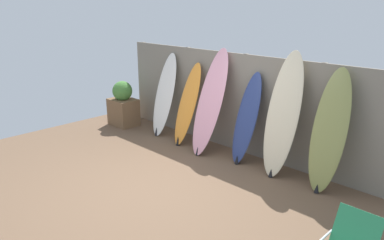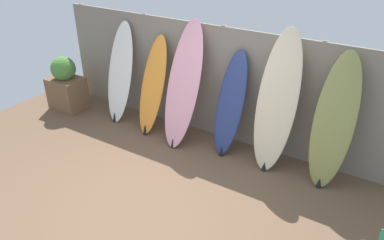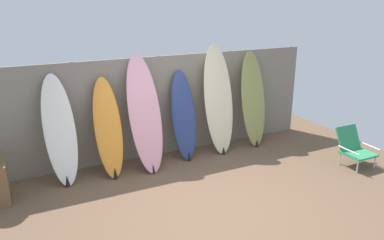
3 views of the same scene
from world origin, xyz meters
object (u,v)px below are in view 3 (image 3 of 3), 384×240
object	(u,v)px
surfboard_orange_1	(108,129)
surfboard_pink_2	(145,114)
surfboard_olive_5	(253,100)
surfboard_cream_4	(219,100)
surfboard_white_0	(60,132)
beach_chair	(354,147)
surfboard_navy_3	(184,116)

from	to	relation	value
surfboard_orange_1	surfboard_pink_2	distance (m)	0.63
surfboard_olive_5	surfboard_cream_4	bearing A→B (deg)	179.84
surfboard_white_0	surfboard_pink_2	size ratio (longest dim) A/B	0.89
beach_chair	surfboard_navy_3	bearing A→B (deg)	142.59
surfboard_navy_3	beach_chair	world-z (taller)	surfboard_navy_3
surfboard_white_0	surfboard_navy_3	distance (m)	2.09
surfboard_white_0	surfboard_cream_4	size ratio (longest dim) A/B	0.85
surfboard_white_0	surfboard_navy_3	xyz separation A→B (m)	(2.08, 0.02, -0.06)
surfboard_white_0	beach_chair	size ratio (longest dim) A/B	2.63
surfboard_white_0	surfboard_cream_4	xyz separation A→B (m)	(2.78, 0.01, 0.16)
surfboard_white_0	surfboard_cream_4	bearing A→B (deg)	0.21
surfboard_white_0	beach_chair	world-z (taller)	surfboard_white_0
surfboard_white_0	surfboard_orange_1	world-z (taller)	surfboard_white_0
surfboard_navy_3	surfboard_olive_5	bearing A→B (deg)	-0.60
surfboard_pink_2	surfboard_olive_5	bearing A→B (deg)	2.26
surfboard_navy_3	beach_chair	size ratio (longest dim) A/B	2.44
surfboard_olive_5	surfboard_pink_2	bearing A→B (deg)	-177.74
surfboard_cream_4	beach_chair	bearing A→B (deg)	-41.20
surfboard_white_0	surfboard_cream_4	world-z (taller)	surfboard_cream_4
surfboard_olive_5	surfboard_white_0	bearing A→B (deg)	-179.87
surfboard_cream_4	surfboard_white_0	bearing A→B (deg)	-179.79
beach_chair	surfboard_olive_5	bearing A→B (deg)	118.24
beach_chair	surfboard_pink_2	bearing A→B (deg)	150.47
surfboard_orange_1	surfboard_cream_4	xyz separation A→B (m)	(2.05, 0.06, 0.21)
surfboard_pink_2	surfboard_olive_5	size ratio (longest dim) A/B	1.05
surfboard_pink_2	surfboard_navy_3	size ratio (longest dim) A/B	1.22
beach_chair	surfboard_cream_4	bearing A→B (deg)	133.82
surfboard_white_0	surfboard_pink_2	world-z (taller)	surfboard_pink_2
surfboard_cream_4	surfboard_olive_5	bearing A→B (deg)	-0.16
surfboard_pink_2	surfboard_cream_4	xyz separation A→B (m)	(1.44, 0.09, 0.05)
surfboard_cream_4	surfboard_olive_5	xyz separation A→B (m)	(0.76, -0.00, -0.09)
surfboard_orange_1	surfboard_pink_2	world-z (taller)	surfboard_pink_2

